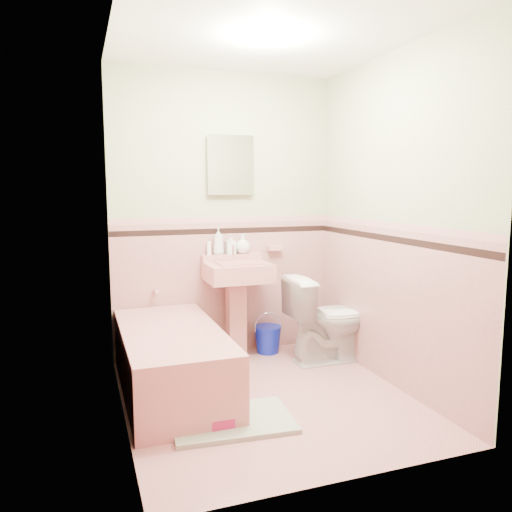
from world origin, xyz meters
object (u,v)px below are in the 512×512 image
object	(u,v)px
soap_bottle_left	(218,241)
soap_bottle_right	(243,244)
bathtub	(172,363)
shoe	(222,423)
sink	(238,312)
bucket	(268,339)
medicine_cabinet	(230,165)
soap_bottle_mid	(231,244)
toilet	(329,318)

from	to	relation	value
soap_bottle_left	soap_bottle_right	xyz separation A→B (m)	(0.23, 0.00, -0.03)
bathtub	shoe	world-z (taller)	bathtub
sink	shoe	distance (m)	1.40
bathtub	soap_bottle_left	bearing A→B (deg)	51.87
soap_bottle_left	shoe	xyz separation A→B (m)	(-0.37, -1.43, -0.98)
sink	bucket	xyz separation A→B (m)	(0.31, 0.08, -0.31)
medicine_cabinet	soap_bottle_right	xyz separation A→B (m)	(0.10, -0.03, -0.70)
soap_bottle_mid	medicine_cabinet	bearing A→B (deg)	70.02
sink	bathtub	bearing A→B (deg)	-142.07
soap_bottle_right	shoe	bearing A→B (deg)	-112.78
soap_bottle_mid	soap_bottle_right	xyz separation A→B (m)	(0.11, 0.00, -0.00)
medicine_cabinet	bucket	xyz separation A→B (m)	(0.31, -0.13, -1.58)
sink	soap_bottle_mid	size ratio (longest dim) A/B	4.81
bathtub	toilet	xyz separation A→B (m)	(1.41, 0.23, 0.15)
soap_bottle_right	toilet	bearing A→B (deg)	-37.20
medicine_cabinet	soap_bottle_left	size ratio (longest dim) A/B	2.08
medicine_cabinet	soap_bottle_mid	distance (m)	0.70
soap_bottle_left	medicine_cabinet	bearing A→B (deg)	13.73
bathtub	sink	bearing A→B (deg)	37.93
medicine_cabinet	soap_bottle_left	distance (m)	0.68
toilet	bathtub	bearing A→B (deg)	98.88
bathtub	shoe	size ratio (longest dim) A/B	10.30
bathtub	sink	distance (m)	0.89
soap_bottle_left	soap_bottle_mid	bearing A→B (deg)	0.00
soap_bottle_left	shoe	distance (m)	1.77
bathtub	sink	xyz separation A→B (m)	(0.68, 0.53, 0.20)
soap_bottle_right	bucket	xyz separation A→B (m)	(0.21, -0.10, -0.88)
soap_bottle_right	bucket	distance (m)	0.91
soap_bottle_mid	toilet	distance (m)	1.09
soap_bottle_mid	shoe	size ratio (longest dim) A/B	1.22
sink	medicine_cabinet	bearing A→B (deg)	90.00
soap_bottle_mid	toilet	bearing A→B (deg)	-32.73
bathtub	bucket	bearing A→B (deg)	31.70
soap_bottle_left	shoe	world-z (taller)	soap_bottle_left
bathtub	soap_bottle_mid	xyz separation A→B (m)	(0.67, 0.71, 0.78)
soap_bottle_left	bucket	xyz separation A→B (m)	(0.43, -0.10, -0.91)
toilet	bucket	bearing A→B (deg)	47.81
shoe	soap_bottle_left	bearing A→B (deg)	75.21
medicine_cabinet	sink	bearing A→B (deg)	-90.00
medicine_cabinet	soap_bottle_left	world-z (taller)	medicine_cabinet
medicine_cabinet	soap_bottle_right	bearing A→B (deg)	-16.18
soap_bottle_mid	shoe	bearing A→B (deg)	-108.78
medicine_cabinet	bathtub	bearing A→B (deg)	-132.58
soap_bottle_mid	shoe	world-z (taller)	soap_bottle_mid
toilet	bucket	xyz separation A→B (m)	(-0.43, 0.38, -0.25)
sink	soap_bottle_right	distance (m)	0.61
soap_bottle_right	sink	bearing A→B (deg)	-119.88
soap_bottle_left	bathtub	bearing A→B (deg)	-128.13
medicine_cabinet	shoe	world-z (taller)	medicine_cabinet
soap_bottle_left	toilet	xyz separation A→B (m)	(0.86, -0.48, -0.66)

